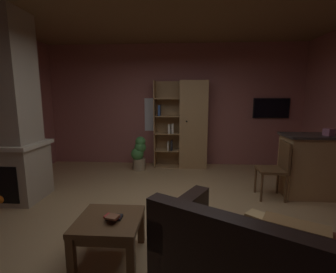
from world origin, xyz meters
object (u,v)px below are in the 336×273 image
object	(u,v)px
bookshelf_cabinet	(189,125)
table_book_1	(112,217)
kitchen_bar_counter	(326,166)
leather_couch	(259,271)
potted_floor_plant	(139,153)
tissue_box	(329,132)
coffee_table	(109,226)
table_book_0	(115,217)
stone_fireplace	(9,119)
table_book_2	(112,217)
dining_chair	(277,166)
wall_mounted_tv	(271,108)

from	to	relation	value
bookshelf_cabinet	table_book_1	distance (m)	3.41
kitchen_bar_counter	leather_couch	world-z (taller)	kitchen_bar_counter
potted_floor_plant	kitchen_bar_counter	bearing A→B (deg)	-20.41
tissue_box	coffee_table	bearing A→B (deg)	-151.86
leather_couch	table_book_0	xyz separation A→B (m)	(-1.25, 0.51, 0.12)
stone_fireplace	table_book_2	distance (m)	2.52
stone_fireplace	dining_chair	bearing A→B (deg)	4.13
table_book_0	wall_mounted_tv	world-z (taller)	wall_mounted_tv
table_book_0	table_book_1	distance (m)	0.04
wall_mounted_tv	table_book_1	bearing A→B (deg)	-127.99
stone_fireplace	table_book_2	bearing A→B (deg)	-34.23
tissue_box	bookshelf_cabinet	bearing A→B (deg)	141.66
table_book_2	potted_floor_plant	distance (m)	3.00
tissue_box	dining_chair	distance (m)	0.92
table_book_1	leather_couch	bearing A→B (deg)	-20.45
dining_chair	leather_couch	bearing A→B (deg)	-113.75
tissue_box	table_book_1	bearing A→B (deg)	-151.04
table_book_2	potted_floor_plant	xyz separation A→B (m)	(-0.30, 2.98, -0.09)
table_book_0	bookshelf_cabinet	bearing A→B (deg)	75.80
table_book_1	dining_chair	distance (m)	2.70
coffee_table	table_book_1	bearing A→B (deg)	-36.59
bookshelf_cabinet	table_book_1	xyz separation A→B (m)	(-0.83, -3.27, -0.53)
kitchen_bar_counter	wall_mounted_tv	xyz separation A→B (m)	(-0.29, 1.76, 0.85)
tissue_box	leather_couch	xyz separation A→B (m)	(-1.66, -2.09, -0.77)
kitchen_bar_counter	table_book_2	xyz separation A→B (m)	(-2.98, -1.76, -0.04)
coffee_table	potted_floor_plant	size ratio (longest dim) A/B	0.83
table_book_2	dining_chair	bearing A→B (deg)	37.30
coffee_table	dining_chair	xyz separation A→B (m)	(2.22, 1.57, 0.20)
kitchen_bar_counter	wall_mounted_tv	distance (m)	1.98
potted_floor_plant	tissue_box	bearing A→B (deg)	-22.41
leather_couch	table_book_0	distance (m)	1.35
table_book_0	table_book_1	size ratio (longest dim) A/B	1.02
stone_fireplace	bookshelf_cabinet	size ratio (longest dim) A/B	1.43
potted_floor_plant	table_book_0	bearing A→B (deg)	-84.13
bookshelf_cabinet	table_book_0	bearing A→B (deg)	-104.20
stone_fireplace	table_book_1	world-z (taller)	stone_fireplace
tissue_box	leather_couch	size ratio (longest dim) A/B	0.07
table_book_2	coffee_table	bearing A→B (deg)	129.40
coffee_table	wall_mounted_tv	distance (m)	4.53
stone_fireplace	leather_couch	size ratio (longest dim) A/B	1.64
bookshelf_cabinet	table_book_2	size ratio (longest dim) A/B	18.37
table_book_2	dining_chair	world-z (taller)	dining_chair
tissue_box	table_book_0	bearing A→B (deg)	-151.41
stone_fireplace	table_book_0	xyz separation A→B (m)	(1.97, -1.27, -0.85)
bookshelf_cabinet	tissue_box	xyz separation A→B (m)	(2.09, -1.65, 0.10)
stone_fireplace	leather_couch	distance (m)	3.80
stone_fireplace	dining_chair	distance (m)	4.21
coffee_table	table_book_1	world-z (taller)	table_book_1
bookshelf_cabinet	tissue_box	distance (m)	2.66
bookshelf_cabinet	table_book_0	xyz separation A→B (m)	(-0.82, -3.23, -0.55)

